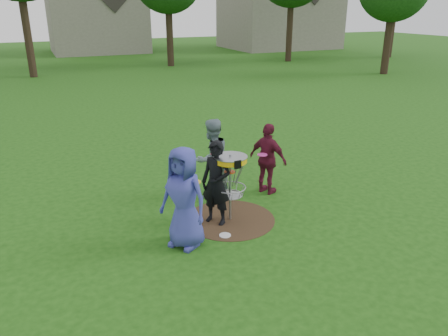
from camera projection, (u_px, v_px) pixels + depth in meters
name	position (u px, v px, depth m)	size (l,w,h in m)	color
ground	(230.00, 219.00, 8.77)	(100.00, 100.00, 0.00)	#19470F
dirt_patch	(230.00, 219.00, 8.77)	(1.80, 1.80, 0.01)	#47331E
player_blue	(184.00, 198.00, 7.53)	(0.90, 0.59, 1.84)	#383C9A
player_black	(216.00, 183.00, 8.37)	(0.61, 0.40, 1.67)	black
player_grey	(212.00, 159.00, 9.56)	(0.86, 0.67, 1.77)	gray
player_maroon	(268.00, 159.00, 9.74)	(0.95, 0.40, 1.63)	maroon
disc_on_grass	(225.00, 235.00, 8.14)	(0.22, 0.22, 0.02)	silver
disc_golf_basket	(230.00, 172.00, 8.41)	(0.66, 0.67, 1.38)	#9EA0A5
held_discs	(227.00, 165.00, 8.69)	(2.21, 1.61, 0.15)	yellow
house_row	(120.00, 3.00, 37.42)	(44.50, 10.65, 11.62)	gray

